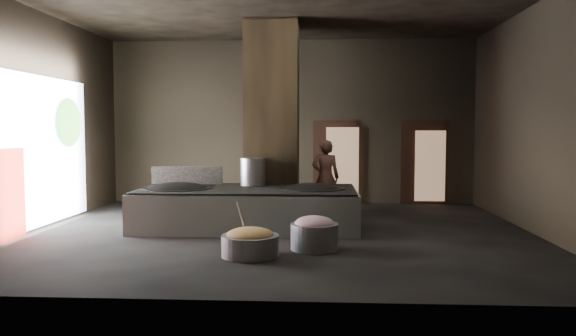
# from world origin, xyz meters

# --- Properties ---
(floor) EXTENTS (10.00, 9.00, 0.10)m
(floor) POSITION_xyz_m (0.00, 0.00, -0.05)
(floor) COLOR black
(floor) RESTS_ON ground
(ceiling) EXTENTS (10.00, 9.00, 0.10)m
(ceiling) POSITION_xyz_m (0.00, 0.00, 4.55)
(ceiling) COLOR black
(ceiling) RESTS_ON back_wall
(back_wall) EXTENTS (10.00, 0.10, 4.50)m
(back_wall) POSITION_xyz_m (0.00, 4.55, 2.25)
(back_wall) COLOR black
(back_wall) RESTS_ON ground
(front_wall) EXTENTS (10.00, 0.10, 4.50)m
(front_wall) POSITION_xyz_m (0.00, -4.55, 2.25)
(front_wall) COLOR black
(front_wall) RESTS_ON ground
(left_wall) EXTENTS (0.10, 9.00, 4.50)m
(left_wall) POSITION_xyz_m (-5.05, 0.00, 2.25)
(left_wall) COLOR black
(left_wall) RESTS_ON ground
(right_wall) EXTENTS (0.10, 9.00, 4.50)m
(right_wall) POSITION_xyz_m (5.05, 0.00, 2.25)
(right_wall) COLOR black
(right_wall) RESTS_ON ground
(pillar) EXTENTS (1.20, 1.20, 4.50)m
(pillar) POSITION_xyz_m (-0.30, 1.90, 2.25)
(pillar) COLOR black
(pillar) RESTS_ON ground
(hearth_platform) EXTENTS (4.55, 2.20, 0.79)m
(hearth_platform) POSITION_xyz_m (-0.69, 0.44, 0.39)
(hearth_platform) COLOR silver
(hearth_platform) RESTS_ON ground
(platform_cap) EXTENTS (4.43, 2.13, 0.03)m
(platform_cap) POSITION_xyz_m (-0.69, 0.44, 0.82)
(platform_cap) COLOR black
(platform_cap) RESTS_ON hearth_platform
(wok_left) EXTENTS (1.43, 1.43, 0.39)m
(wok_left) POSITION_xyz_m (-2.14, 0.39, 0.75)
(wok_left) COLOR black
(wok_left) RESTS_ON hearth_platform
(wok_left_rim) EXTENTS (1.46, 1.46, 0.05)m
(wok_left_rim) POSITION_xyz_m (-2.14, 0.39, 0.82)
(wok_left_rim) COLOR black
(wok_left_rim) RESTS_ON hearth_platform
(wok_right) EXTENTS (1.33, 1.33, 0.37)m
(wok_right) POSITION_xyz_m (0.66, 0.49, 0.75)
(wok_right) COLOR black
(wok_right) RESTS_ON hearth_platform
(wok_right_rim) EXTENTS (1.36, 1.36, 0.05)m
(wok_right_rim) POSITION_xyz_m (0.66, 0.49, 0.82)
(wok_right_rim) COLOR black
(wok_right_rim) RESTS_ON hearth_platform
(stock_pot) EXTENTS (0.55, 0.55, 0.59)m
(stock_pot) POSITION_xyz_m (-0.64, 0.99, 1.13)
(stock_pot) COLOR #ADAEB5
(stock_pot) RESTS_ON hearth_platform
(splash_guard) EXTENTS (1.58, 0.07, 0.39)m
(splash_guard) POSITION_xyz_m (-2.14, 1.19, 1.03)
(splash_guard) COLOR black
(splash_guard) RESTS_ON hearth_platform
(cook) EXTENTS (0.67, 0.45, 1.80)m
(cook) POSITION_xyz_m (0.94, 2.40, 0.90)
(cook) COLOR brown
(cook) RESTS_ON ground
(veg_basin) EXTENTS (1.01, 1.01, 0.34)m
(veg_basin) POSITION_xyz_m (-0.31, -2.14, 0.17)
(veg_basin) COLOR gray
(veg_basin) RESTS_ON ground
(veg_fill) EXTENTS (0.77, 0.77, 0.24)m
(veg_fill) POSITION_xyz_m (-0.31, -2.14, 0.35)
(veg_fill) COLOR #AEB457
(veg_fill) RESTS_ON veg_basin
(ladle) EXTENTS (0.15, 0.36, 0.66)m
(ladle) POSITION_xyz_m (-0.46, -1.99, 0.55)
(ladle) COLOR #ADAEB5
(ladle) RESTS_ON veg_basin
(meat_basin) EXTENTS (0.87, 0.87, 0.45)m
(meat_basin) POSITION_xyz_m (0.72, -1.58, 0.22)
(meat_basin) COLOR gray
(meat_basin) RESTS_ON ground
(meat_fill) EXTENTS (0.67, 0.67, 0.26)m
(meat_fill) POSITION_xyz_m (0.72, -1.58, 0.45)
(meat_fill) COLOR #CD7B85
(meat_fill) RESTS_ON meat_basin
(doorway_near) EXTENTS (1.18, 0.08, 2.38)m
(doorway_near) POSITION_xyz_m (1.20, 4.45, 1.10)
(doorway_near) COLOR black
(doorway_near) RESTS_ON ground
(doorway_near_glow) EXTENTS (0.89, 0.04, 2.10)m
(doorway_near_glow) POSITION_xyz_m (1.41, 4.36, 1.05)
(doorway_near_glow) COLOR #8C6647
(doorway_near_glow) RESTS_ON ground
(doorway_far) EXTENTS (1.18, 0.08, 2.38)m
(doorway_far) POSITION_xyz_m (3.60, 4.45, 1.10)
(doorway_far) COLOR black
(doorway_far) RESTS_ON ground
(doorway_far_glow) EXTENTS (0.81, 0.04, 1.92)m
(doorway_far_glow) POSITION_xyz_m (3.79, 4.36, 1.05)
(doorway_far_glow) COLOR #8C6647
(doorway_far_glow) RESTS_ON ground
(left_opening) EXTENTS (0.04, 4.20, 3.10)m
(left_opening) POSITION_xyz_m (-4.95, 0.20, 1.60)
(left_opening) COLOR white
(left_opening) RESTS_ON ground
(pavilion_sliver) EXTENTS (0.05, 0.90, 1.70)m
(pavilion_sliver) POSITION_xyz_m (-4.88, -1.10, 0.85)
(pavilion_sliver) COLOR maroon
(pavilion_sliver) RESTS_ON ground
(tree_silhouette) EXTENTS (0.28, 1.10, 1.10)m
(tree_silhouette) POSITION_xyz_m (-4.85, 1.30, 2.20)
(tree_silhouette) COLOR #194714
(tree_silhouette) RESTS_ON left_opening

